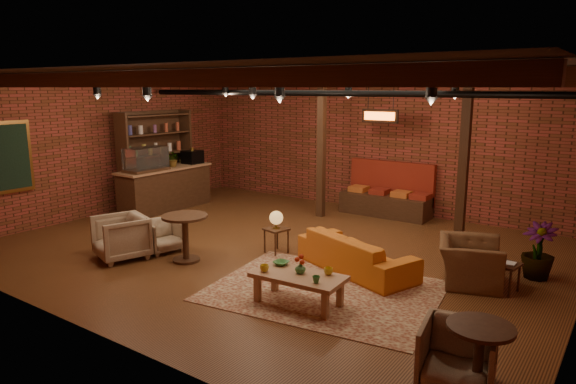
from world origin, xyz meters
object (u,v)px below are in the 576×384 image
Objects in this scene: sofa at (356,253)px; round_table_left at (185,230)px; armchair_a at (163,234)px; side_table_book at (505,265)px; armchair_b at (121,235)px; plant_tall at (544,195)px; round_table_right at (479,350)px; armchair_far at (458,353)px; armchair_right at (470,255)px; side_table_lamp at (276,221)px; coffee_table at (298,277)px.

round_table_left reaches higher than sofa.
side_table_book is at bearing -59.65° from armchair_a.
plant_tall is at bearing 46.24° from armchair_b.
side_table_book is at bearing -147.19° from sofa.
sofa is at bearing 136.67° from round_table_right.
round_table_left is 5.83m from plant_tall.
armchair_far is at bearing 13.51° from armchair_b.
round_table_left is 4.68m from armchair_right.
side_table_lamp is at bearing 139.64° from armchair_far.
sofa is at bearing 45.16° from armchair_b.
armchair_right is (5.08, 1.62, 0.13)m from armchair_a.
armchair_a is 0.77× the size of armchair_b.
side_table_lamp is at bearing -162.00° from plant_tall.
side_table_book is 0.61× the size of round_table_right.
armchair_far is (4.03, -2.42, -0.23)m from side_table_lamp.
round_table_left is (-1.02, -1.27, -0.04)m from side_table_lamp.
armchair_a is at bearing 167.32° from round_table_right.
side_table_lamp is 1.20× the size of armchair_a.
coffee_table is 1.79× the size of armchair_far.
armchair_right is at bearing -57.72° from armchair_a.
side_table_book is at bearing -112.73° from armchair_right.
round_table_right is at bearing 179.04° from armchair_right.
coffee_table is at bearing -46.15° from side_table_lamp.
armchair_b reaches higher than side_table_book.
armchair_b is at bearing 46.38° from sofa.
armchair_far is at bearing 155.19° from sofa.
armchair_right is 0.52m from side_table_book.
coffee_table is 2.76m from armchair_right.
armchair_far is at bearing -12.87° from round_table_left.
armchair_b is 0.31× the size of plant_tall.
round_table_left is (-2.66, -1.25, 0.24)m from sofa.
side_table_book is at bearing -108.96° from plant_tall.
plant_tall reaches higher than armchair_right.
sofa is 4.63× the size of side_table_book.
armchair_right reaches higher than round_table_left.
side_table_lamp is at bearing 19.66° from sofa.
sofa is 2.51× the size of armchair_b.
armchair_b reaches higher than round_table_left.
side_table_lamp is 0.75× the size of armchair_right.
armchair_far is at bearing 166.20° from round_table_right.
armchair_a is at bearing -157.35° from plant_tall.
armchair_a is (-1.77, -1.12, -0.27)m from side_table_lamp.
armchair_b is at bearing 165.02° from armchair_far.
sofa is 2.84× the size of round_table_right.
armchair_right reaches higher than armchair_far.
round_table_left reaches higher than armchair_a.
armchair_right is at bearing 107.32° from round_table_right.
sofa is at bearing -57.56° from armchair_a.
plant_tall is (0.10, 3.76, 0.99)m from armchair_far.
armchair_b reaches higher than armchair_a.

